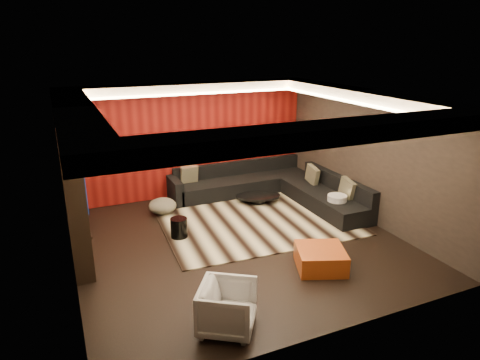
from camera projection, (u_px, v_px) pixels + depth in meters
name	position (u px, v px, depth m)	size (l,w,h in m)	color
floor	(238.00, 242.00, 8.35)	(6.00, 6.00, 0.02)	black
ceiling	(238.00, 97.00, 7.46)	(6.00, 6.00, 0.02)	silver
wall_back	(189.00, 140.00, 10.52)	(6.00, 0.02, 2.80)	black
wall_left	(64.00, 196.00, 6.75)	(0.02, 6.00, 2.80)	black
wall_right	(368.00, 156.00, 9.06)	(0.02, 6.00, 2.80)	black
red_feature_wall	(190.00, 140.00, 10.49)	(5.98, 0.05, 2.78)	#6B0C0A
soffit_back	(191.00, 88.00, 9.85)	(6.00, 0.60, 0.22)	silver
soffit_front	(328.00, 133.00, 5.16)	(6.00, 0.60, 0.22)	silver
soffit_left	(75.00, 114.00, 6.47)	(0.60, 4.80, 0.22)	silver
soffit_right	(362.00, 96.00, 8.54)	(0.60, 4.80, 0.22)	silver
cove_back	(196.00, 94.00, 9.58)	(4.80, 0.08, 0.04)	#FFD899
cove_front	(312.00, 135.00, 5.48)	(4.80, 0.08, 0.04)	#FFD899
cove_left	(99.00, 118.00, 6.63)	(0.08, 4.80, 0.04)	#FFD899
cove_right	(348.00, 101.00, 8.43)	(0.08, 4.80, 0.04)	#FFD899
tv_surround	(75.00, 200.00, 7.43)	(0.30, 2.00, 2.20)	black
tv_screen	(82.00, 180.00, 7.38)	(0.04, 1.30, 0.80)	black
tv_shelf	(87.00, 220.00, 7.62)	(0.04, 1.60, 0.04)	black
rug	(256.00, 221.00, 9.26)	(4.00, 3.00, 0.02)	beige
coffee_table	(258.00, 199.00, 10.29)	(1.07, 1.07, 0.18)	black
drum_stool	(179.00, 228.00, 8.45)	(0.33, 0.33, 0.39)	black
striped_pouf	(162.00, 206.00, 9.62)	(0.62, 0.62, 0.34)	#BAB290
white_side_table	(337.00, 207.00, 9.39)	(0.42, 0.42, 0.53)	silver
orange_ottoman	(320.00, 258.00, 7.35)	(0.80, 0.80, 0.36)	#8B4212
armchair	(227.00, 308.00, 5.74)	(0.72, 0.74, 0.68)	silver
sectional_sofa	(272.00, 188.00, 10.55)	(3.65, 3.50, 0.75)	black
throw_pillows	(281.00, 179.00, 10.10)	(3.16, 2.77, 0.50)	tan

